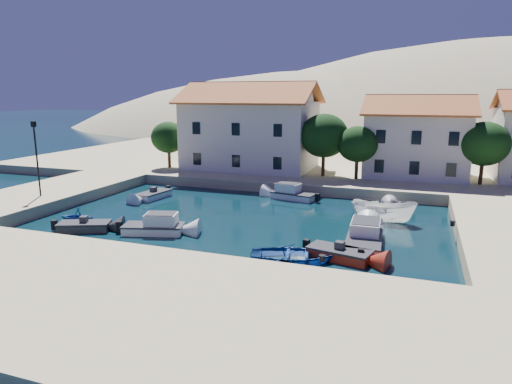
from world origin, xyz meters
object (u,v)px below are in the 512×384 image
(building_left, at_px, (251,125))
(cabin_cruiser_east, at_px, (364,238))
(building_mid, at_px, (417,135))
(boat_east, at_px, (383,222))
(cabin_cruiser_south, at_px, (153,227))
(rowboat_south, at_px, (293,261))
(lamppost, at_px, (36,152))

(building_left, xyz_separation_m, cabin_cruiser_east, (15.43, -20.82, -5.46))
(building_mid, distance_m, boat_east, 16.78)
(building_mid, height_order, cabin_cruiser_south, building_mid)
(rowboat_south, xyz_separation_m, cabin_cruiser_east, (3.52, 4.32, 0.48))
(cabin_cruiser_south, height_order, rowboat_south, cabin_cruiser_south)
(building_left, relative_size, building_mid, 1.40)
(cabin_cruiser_east, bearing_deg, cabin_cruiser_south, 96.72)
(building_left, xyz_separation_m, lamppost, (-11.50, -20.00, -1.18))
(rowboat_south, bearing_deg, lamppost, 64.18)
(lamppost, relative_size, cabin_cruiser_south, 1.40)
(lamppost, distance_m, boat_east, 28.49)
(cabin_cruiser_east, relative_size, boat_east, 1.14)
(building_mid, bearing_deg, lamppost, -144.55)
(cabin_cruiser_south, bearing_deg, cabin_cruiser_east, -6.24)
(rowboat_south, xyz_separation_m, boat_east, (4.20, 10.30, 0.00))
(building_mid, relative_size, lamppost, 1.69)
(building_left, relative_size, boat_east, 3.07)
(lamppost, distance_m, cabin_cruiser_south, 14.00)
(building_left, xyz_separation_m, rowboat_south, (11.91, -25.14, -5.94))
(cabin_cruiser_south, relative_size, cabin_cruiser_east, 0.81)
(building_left, distance_m, boat_east, 22.69)
(building_left, bearing_deg, cabin_cruiser_south, -86.44)
(lamppost, xyz_separation_m, cabin_cruiser_east, (26.93, -0.82, -4.28))
(building_mid, bearing_deg, cabin_cruiser_south, -124.41)
(building_left, bearing_deg, lamppost, -119.90)
(building_left, height_order, building_mid, building_left)
(building_mid, bearing_deg, cabin_cruiser_east, -96.72)
(lamppost, xyz_separation_m, boat_east, (27.61, 5.16, -4.75))
(building_mid, height_order, lamppost, building_mid)
(cabin_cruiser_south, distance_m, rowboat_south, 10.66)
(building_mid, bearing_deg, boat_east, -96.81)
(rowboat_south, bearing_deg, boat_east, -35.61)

